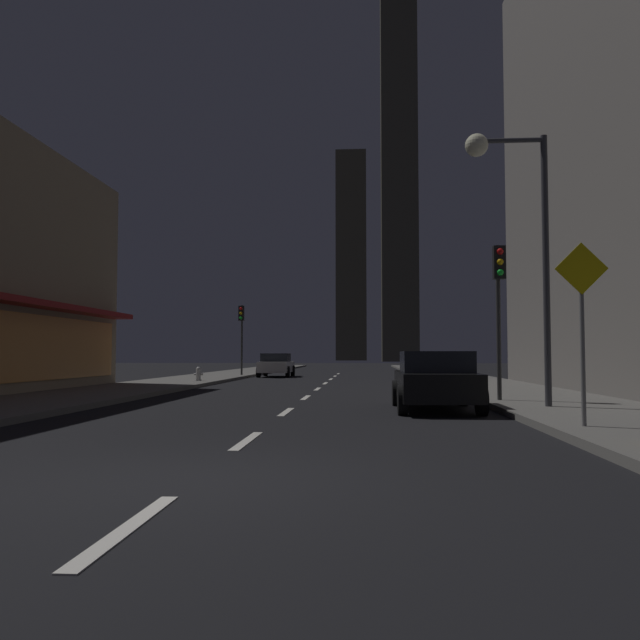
{
  "coord_description": "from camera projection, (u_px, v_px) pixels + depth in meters",
  "views": [
    {
      "loc": [
        1.86,
        -7.1,
        1.37
      ],
      "look_at": [
        0.0,
        20.3,
        2.83
      ],
      "focal_mm": 36.63,
      "sensor_mm": 36.0,
      "label": 1
    }
  ],
  "objects": [
    {
      "name": "ground_plane",
      "position": [
        333.0,
        378.0,
        39.0
      ],
      "size": [
        78.0,
        136.0,
        0.1
      ],
      "primitive_type": "cube",
      "color": "black"
    },
    {
      "name": "car_parked_near",
      "position": [
        435.0,
        380.0,
        16.03
      ],
      "size": [
        1.98,
        4.24,
        1.45
      ],
      "color": "black",
      "rests_on": "ground"
    },
    {
      "name": "skyscraper_distant_mid",
      "position": [
        399.0,
        169.0,
        133.15
      ],
      "size": [
        7.33,
        6.21,
        78.59
      ],
      "primitive_type": "cube",
      "color": "#4A4637",
      "rests_on": "ground"
    },
    {
      "name": "fire_hydrant_far_left",
      "position": [
        198.0,
        374.0,
        30.53
      ],
      "size": [
        0.42,
        0.3,
        0.65
      ],
      "color": "#B2B2B2",
      "rests_on": "sidewalk_left"
    },
    {
      "name": "car_parked_far",
      "position": [
        276.0,
        365.0,
        40.43
      ],
      "size": [
        1.98,
        4.24,
        1.45
      ],
      "color": "silver",
      "rests_on": "ground"
    },
    {
      "name": "traffic_light_near_right",
      "position": [
        499.0,
        287.0,
        17.6
      ],
      "size": [
        0.32,
        0.48,
        4.2
      ],
      "color": "#2D2D2D",
      "rests_on": "sidewalk_right"
    },
    {
      "name": "pedestrian_crossing_sign",
      "position": [
        582.0,
        317.0,
        11.2
      ],
      "size": [
        0.91,
        0.08,
        3.15
      ],
      "color": "slate",
      "rests_on": "sidewalk_right"
    },
    {
      "name": "traffic_light_far_left",
      "position": [
        241.0,
        324.0,
        39.16
      ],
      "size": [
        0.32,
        0.48,
        4.2
      ],
      "color": "#2D2D2D",
      "rests_on": "sidewalk_left"
    },
    {
      "name": "sidewalk_left",
      "position": [
        218.0,
        376.0,
        39.48
      ],
      "size": [
        4.0,
        76.0,
        0.15
      ],
      "primitive_type": "cube",
      "color": "#605E59",
      "rests_on": "ground"
    },
    {
      "name": "skyscraper_distant_tall",
      "position": [
        351.0,
        256.0,
        158.04
      ],
      "size": [
        7.34,
        5.75,
        50.74
      ],
      "primitive_type": "cube",
      "color": "#4F4B3B",
      "rests_on": "ground"
    },
    {
      "name": "street_lamp_right",
      "position": [
        510.0,
        201.0,
        15.7
      ],
      "size": [
        1.96,
        0.56,
        6.58
      ],
      "color": "#38383D",
      "rests_on": "sidewalk_right"
    },
    {
      "name": "sidewalk_right",
      "position": [
        451.0,
        377.0,
        38.54
      ],
      "size": [
        4.0,
        76.0,
        0.15
      ],
      "primitive_type": "cube",
      "color": "#605E59",
      "rests_on": "ground"
    },
    {
      "name": "lane_marking_center",
      "position": [
        317.0,
        389.0,
        25.85
      ],
      "size": [
        0.16,
        43.8,
        0.01
      ],
      "color": "silver",
      "rests_on": "ground"
    }
  ]
}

